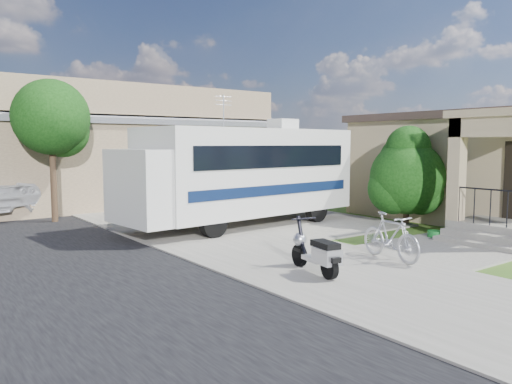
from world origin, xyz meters
TOP-DOWN VIEW (x-y plane):
  - ground at (0.00, 0.00)m, footprint 120.00×120.00m
  - sidewalk_slab at (-1.00, 10.00)m, footprint 4.00×80.00m
  - driveway_slab at (1.50, 4.50)m, footprint 7.00×6.00m
  - walk_slab at (3.00, -1.00)m, footprint 4.00×3.00m
  - house at (8.88, 1.43)m, footprint 9.47×7.80m
  - warehouse at (0.00, 13.97)m, footprint 12.50×8.40m
  - street_tree_a at (-3.70, 9.05)m, footprint 2.44×2.40m
  - motorhome at (0.57, 4.68)m, footprint 7.80×3.07m
  - shrub at (4.97, 1.98)m, footprint 2.52×2.40m
  - scooter at (-1.58, -0.91)m, footprint 0.65×1.56m
  - bicycle at (0.47, -1.01)m, footprint 0.71×1.73m
  - garden_hose at (3.62, -0.00)m, footprint 0.41×0.41m

SIDE VIEW (x-z plane):
  - ground at x=0.00m, z-range 0.00..0.00m
  - driveway_slab at x=1.50m, z-range 0.00..0.05m
  - walk_slab at x=3.00m, z-range 0.00..0.05m
  - sidewalk_slab at x=-1.00m, z-range 0.00..0.06m
  - garden_hose at x=3.62m, z-range 0.00..0.18m
  - scooter at x=-1.58m, z-range -0.05..0.98m
  - bicycle at x=0.47m, z-range 0.00..1.01m
  - shrub at x=4.97m, z-range 0.04..3.13m
  - motorhome at x=0.57m, z-range -0.28..3.63m
  - house at x=8.88m, z-range 0.00..3.55m
  - warehouse at x=0.00m, z-range -0.53..4.51m
  - street_tree_a at x=-3.70m, z-range 0.96..5.54m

